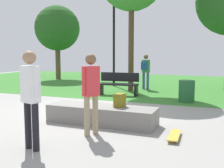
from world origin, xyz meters
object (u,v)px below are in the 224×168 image
at_px(concrete_ledge, 101,115).
at_px(skater_performing_trick, 31,92).
at_px(backpack_on_ledge, 120,100).
at_px(park_bench_far_right, 119,83).
at_px(skater_watching, 91,88).
at_px(skateboard_by_ledge, 174,135).
at_px(lamp_post, 114,29).
at_px(tree_young_birch, 57,29).
at_px(trash_bin, 187,91).
at_px(pedestrian_with_backpack, 146,69).

relative_size(concrete_ledge, skater_performing_trick, 1.54).
xyz_separation_m(backpack_on_ledge, park_bench_far_right, (-1.64, 4.25, -0.11)).
bearing_deg(skater_performing_trick, park_bench_far_right, 97.16).
relative_size(concrete_ledge, skater_watching, 1.59).
height_order(concrete_ledge, skateboard_by_ledge, concrete_ledge).
bearing_deg(lamp_post, skater_performing_trick, -76.92).
bearing_deg(park_bench_far_right, concrete_ledge, -74.53).
bearing_deg(skateboard_by_ledge, tree_young_birch, 133.17).
height_order(skater_watching, tree_young_birch, tree_young_birch).
height_order(tree_young_birch, lamp_post, lamp_post).
distance_m(concrete_ledge, skater_watching, 1.21).
bearing_deg(skater_watching, backpack_on_ledge, 75.06).
height_order(skater_performing_trick, tree_young_birch, tree_young_birch).
xyz_separation_m(lamp_post, trash_bin, (4.08, -3.38, -2.53)).
relative_size(skater_performing_trick, pedestrian_with_backpack, 1.07).
bearing_deg(pedestrian_with_backpack, backpack_on_ledge, -80.07).
bearing_deg(backpack_on_ledge, trash_bin, 170.56).
relative_size(lamp_post, trash_bin, 6.40).
bearing_deg(pedestrian_with_backpack, skater_performing_trick, -88.11).
distance_m(backpack_on_ledge, park_bench_far_right, 4.56).
relative_size(skateboard_by_ledge, park_bench_far_right, 0.50).
height_order(tree_young_birch, pedestrian_with_backpack, tree_young_birch).
bearing_deg(lamp_post, tree_young_birch, 155.93).
distance_m(park_bench_far_right, pedestrian_with_backpack, 2.26).
distance_m(skater_watching, lamp_post, 8.69).
distance_m(skater_performing_trick, lamp_post, 9.65).
distance_m(lamp_post, trash_bin, 5.87).
bearing_deg(tree_young_birch, backpack_on_ledge, -49.77).
bearing_deg(concrete_ledge, skater_watching, -78.63).
bearing_deg(pedestrian_with_backpack, park_bench_far_right, -103.82).
height_order(skateboard_by_ledge, pedestrian_with_backpack, pedestrian_with_backpack).
relative_size(concrete_ledge, lamp_post, 0.55).
xyz_separation_m(concrete_ledge, pedestrian_with_backpack, (-0.67, 6.46, 0.76)).
bearing_deg(lamp_post, skater_watching, -71.32).
bearing_deg(pedestrian_with_backpack, concrete_ledge, -84.07).
bearing_deg(skater_watching, trash_bin, 73.62).
xyz_separation_m(park_bench_far_right, trash_bin, (2.75, -0.59, -0.10)).
bearing_deg(skateboard_by_ledge, lamp_post, 119.83).
distance_m(skateboard_by_ledge, trash_bin, 4.26).
xyz_separation_m(concrete_ledge, lamp_post, (-2.53, 7.12, 2.70)).
bearing_deg(tree_young_birch, skater_watching, -53.58).
xyz_separation_m(skater_performing_trick, trash_bin, (1.94, 5.84, -0.65)).
distance_m(park_bench_far_right, lamp_post, 3.93).
bearing_deg(concrete_ledge, lamp_post, 109.58).
relative_size(backpack_on_ledge, trash_bin, 0.42).
height_order(skater_performing_trick, skater_watching, skater_performing_trick).
height_order(skater_performing_trick, park_bench_far_right, skater_performing_trick).
bearing_deg(concrete_ledge, backpack_on_ledge, 9.77).
relative_size(backpack_on_ledge, park_bench_far_right, 0.20).
relative_size(park_bench_far_right, trash_bin, 2.14).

